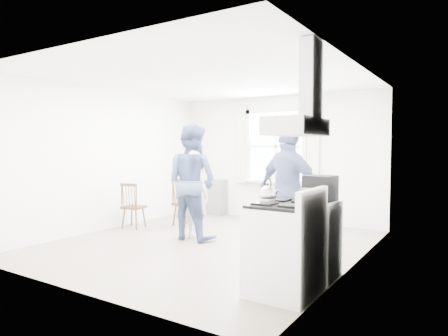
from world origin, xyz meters
TOP-DOWN VIEW (x-y plane):
  - room_shell at (0.00, 0.00)m, footprint 4.62×5.12m
  - window_assembly at (0.00, 2.45)m, footprint 1.88×0.24m
  - range_hood at (2.07, -1.35)m, footprint 0.45×0.76m
  - shelf_unit at (-1.40, 2.33)m, footprint 0.40×0.30m
  - gas_stove at (1.91, -1.35)m, footprint 0.68×0.76m
  - kettle at (1.75, -1.44)m, footprint 0.19×0.19m
  - low_cabinet at (1.98, -0.65)m, footprint 0.50×0.55m
  - stereo_stack at (2.01, -0.57)m, footprint 0.37×0.34m
  - cardboard_box at (1.99, -0.82)m, footprint 0.27×0.21m
  - windsor_chair_a at (-1.88, 0.15)m, footprint 0.43×0.42m
  - windsor_chair_b at (-1.22, 0.83)m, footprint 0.46×0.45m
  - person_left at (-0.35, 0.13)m, footprint 0.64×0.64m
  - person_mid at (-0.44, 0.14)m, footprint 0.95×0.95m
  - person_right at (1.32, 0.12)m, footprint 1.34×1.34m
  - potted_plant at (-0.03, 2.36)m, footprint 0.22×0.22m

SIDE VIEW (x-z plane):
  - shelf_unit at x=-1.40m, z-range 0.00..0.80m
  - low_cabinet at x=1.98m, z-range 0.00..0.90m
  - gas_stove at x=1.91m, z-range -0.08..1.04m
  - windsor_chair_a at x=-1.88m, z-range 0.10..0.97m
  - windsor_chair_b at x=-1.22m, z-range 0.10..1.04m
  - person_left at x=-0.35m, z-range 0.00..1.48m
  - person_right at x=1.32m, z-range 0.00..1.83m
  - person_mid at x=-0.44m, z-range 0.00..1.91m
  - cardboard_box at x=1.99m, z-range 0.90..1.06m
  - potted_plant at x=-0.03m, z-range 0.85..1.21m
  - kettle at x=1.75m, z-range 0.91..1.17m
  - stereo_stack at x=2.01m, z-range 0.90..1.20m
  - room_shell at x=0.00m, z-range -0.02..2.62m
  - window_assembly at x=0.00m, z-range 0.61..2.31m
  - range_hood at x=2.07m, z-range 1.43..2.37m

